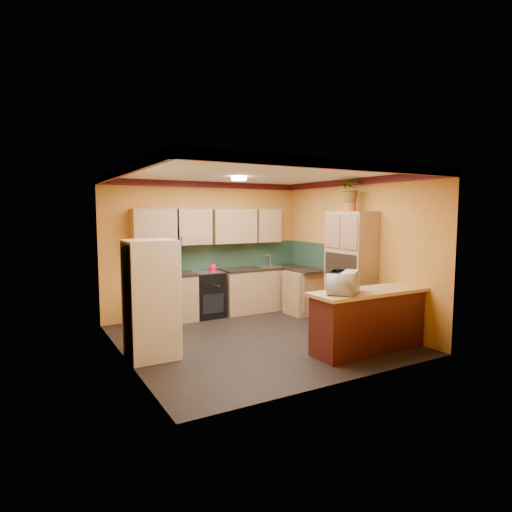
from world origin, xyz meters
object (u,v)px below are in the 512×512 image
at_px(stove, 207,294).
at_px(breakfast_bar, 368,322).
at_px(base_cabinets_back, 235,292).
at_px(microwave, 344,282).
at_px(fridge, 151,299).
at_px(pantry, 350,270).

bearing_deg(stove, breakfast_bar, -68.30).
height_order(base_cabinets_back, microwave, microwave).
bearing_deg(fridge, breakfast_bar, -24.57).
height_order(stove, pantry, pantry).
relative_size(stove, breakfast_bar, 0.51).
bearing_deg(microwave, base_cabinets_back, 52.94).
bearing_deg(fridge, microwave, -28.82).
distance_m(base_cabinets_back, microwave, 3.23).
bearing_deg(stove, microwave, -76.38).
xyz_separation_m(fridge, pantry, (3.60, -0.16, 0.20)).
height_order(fridge, pantry, pantry).
bearing_deg(base_cabinets_back, pantry, -56.33).
height_order(stove, fridge, fridge).
bearing_deg(breakfast_bar, microwave, 180.00).
bearing_deg(microwave, stove, 64.01).
bearing_deg(pantry, microwave, -135.26).
distance_m(fridge, pantry, 3.61).
bearing_deg(fridge, base_cabinets_back, 38.81).
xyz_separation_m(fridge, breakfast_bar, (2.91, -1.33, -0.41)).
bearing_deg(stove, fridge, -132.04).
relative_size(base_cabinets_back, breakfast_bar, 2.03).
xyz_separation_m(base_cabinets_back, breakfast_bar, (0.63, -3.16, 0.00)).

